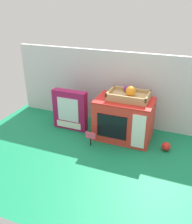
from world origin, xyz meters
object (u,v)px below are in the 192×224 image
at_px(food_groups_crate, 129,95).
at_px(price_sign, 90,137).
at_px(loose_toy_apple, 166,146).
at_px(toy_microwave, 124,119).
at_px(cookie_set_box, 70,110).

bearing_deg(food_groups_crate, price_sign, -132.36).
bearing_deg(loose_toy_apple, food_groups_crate, 164.27).
bearing_deg(food_groups_crate, toy_microwave, -129.89).
xyz_separation_m(toy_microwave, cookie_set_box, (-0.40, -0.02, 0.01)).
distance_m(food_groups_crate, cookie_set_box, 0.45).
bearing_deg(cookie_set_box, food_groups_crate, 5.24).
height_order(toy_microwave, loose_toy_apple, toy_microwave).
bearing_deg(toy_microwave, loose_toy_apple, -10.65).
xyz_separation_m(food_groups_crate, price_sign, (-0.19, -0.21, -0.24)).
xyz_separation_m(food_groups_crate, loose_toy_apple, (0.28, -0.08, -0.28)).
xyz_separation_m(cookie_set_box, loose_toy_apple, (0.70, -0.04, -0.12)).
relative_size(toy_microwave, loose_toy_apple, 6.68).
bearing_deg(loose_toy_apple, toy_microwave, 169.35).
xyz_separation_m(toy_microwave, price_sign, (-0.17, -0.18, -0.07)).
relative_size(food_groups_crate, cookie_set_box, 0.90).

